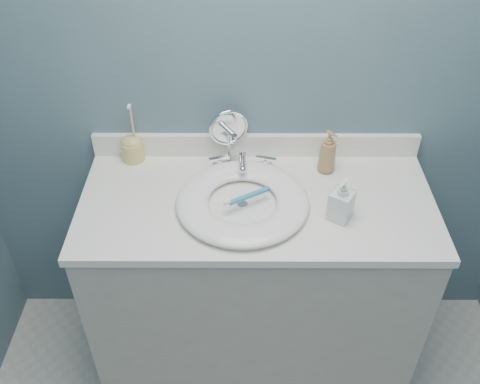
{
  "coord_description": "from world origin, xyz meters",
  "views": [
    {
      "loc": [
        -0.05,
        -0.41,
        2.08
      ],
      "look_at": [
        -0.06,
        0.94,
        0.94
      ],
      "focal_mm": 40.0,
      "sensor_mm": 36.0,
      "label": 1
    }
  ],
  "objects_px": {
    "soap_bottle_amber": "(328,152)",
    "toothbrush_holder": "(132,147)",
    "makeup_mirror": "(229,133)",
    "soap_bottle_clear": "(342,199)"
  },
  "relations": [
    {
      "from": "makeup_mirror",
      "to": "soap_bottle_amber",
      "type": "bearing_deg",
      "value": -26.36
    },
    {
      "from": "toothbrush_holder",
      "to": "soap_bottle_clear",
      "type": "bearing_deg",
      "value": -23.8
    },
    {
      "from": "soap_bottle_amber",
      "to": "toothbrush_holder",
      "type": "xyz_separation_m",
      "value": [
        -0.71,
        0.07,
        -0.03
      ]
    },
    {
      "from": "makeup_mirror",
      "to": "soap_bottle_amber",
      "type": "xyz_separation_m",
      "value": [
        0.35,
        -0.07,
        -0.03
      ]
    },
    {
      "from": "makeup_mirror",
      "to": "soap_bottle_amber",
      "type": "distance_m",
      "value": 0.36
    },
    {
      "from": "makeup_mirror",
      "to": "soap_bottle_clear",
      "type": "distance_m",
      "value": 0.49
    },
    {
      "from": "soap_bottle_amber",
      "to": "toothbrush_holder",
      "type": "bearing_deg",
      "value": 137.6
    },
    {
      "from": "toothbrush_holder",
      "to": "makeup_mirror",
      "type": "bearing_deg",
      "value": 0.0
    },
    {
      "from": "makeup_mirror",
      "to": "soap_bottle_clear",
      "type": "relative_size",
      "value": 1.38
    },
    {
      "from": "makeup_mirror",
      "to": "toothbrush_holder",
      "type": "height_order",
      "value": "toothbrush_holder"
    }
  ]
}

